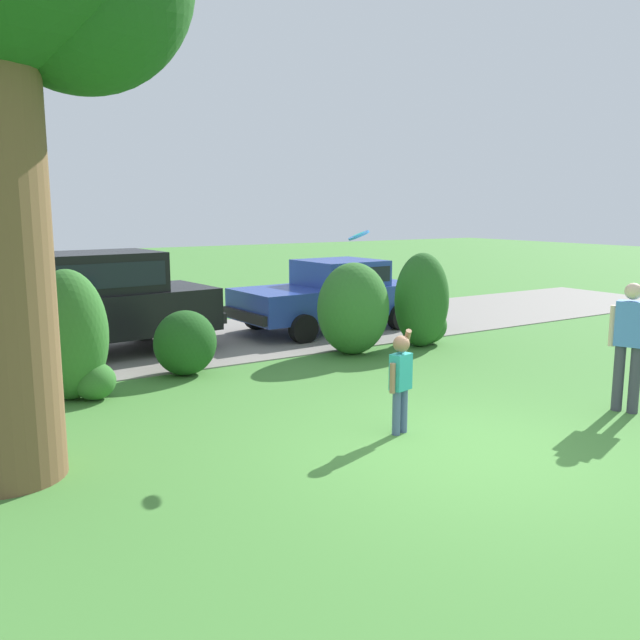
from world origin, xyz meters
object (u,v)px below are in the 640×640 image
object	(u,v)px
parked_suv	(89,299)
adult_onlooker	(630,340)
parked_sedan	(332,292)
child_thrower	(401,376)
frisbee	(359,235)

from	to	relation	value
parked_suv	adult_onlooker	distance (m)	8.92
parked_sedan	child_thrower	world-z (taller)	parked_sedan
parked_suv	parked_sedan	bearing A→B (deg)	-0.09
adult_onlooker	parked_sedan	bearing A→B (deg)	89.78
parked_sedan	frisbee	distance (m)	6.50
child_thrower	frisbee	bearing A→B (deg)	93.59
parked_suv	child_thrower	world-z (taller)	parked_suv
parked_sedan	child_thrower	distance (m)	7.01
parked_sedan	parked_suv	world-z (taller)	parked_suv
adult_onlooker	child_thrower	bearing A→B (deg)	163.21
adult_onlooker	parked_suv	bearing A→B (deg)	126.07
frisbee	adult_onlooker	world-z (taller)	frisbee
child_thrower	frisbee	distance (m)	1.84
frisbee	adult_onlooker	size ratio (longest dim) A/B	0.17
parked_sedan	frisbee	bearing A→B (deg)	-120.34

